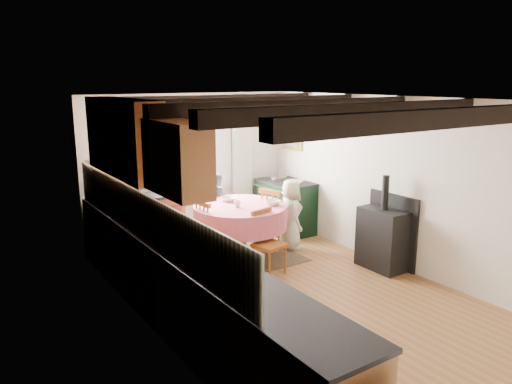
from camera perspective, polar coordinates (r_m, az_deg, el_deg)
floor at (r=6.32m, az=4.12°, el=-11.60°), size 3.60×5.50×0.00m
ceiling at (r=5.75m, az=4.52°, el=10.71°), size 3.60×5.50×0.00m
wall_back at (r=8.21m, az=-7.60°, el=2.89°), size 3.60×0.00×2.40m
wall_left at (r=5.05m, az=-12.05°, el=-3.71°), size 0.00×5.50×2.40m
wall_right at (r=7.15m, az=15.76°, el=1.00°), size 0.00×5.50×2.40m
beam_a at (r=4.36m, az=21.11°, el=7.99°), size 3.60×0.16×0.16m
beam_b at (r=5.01m, az=11.68°, el=9.12°), size 3.60×0.16×0.16m
beam_c at (r=5.75m, az=4.50°, el=9.81°), size 3.60×0.16×0.16m
beam_d at (r=6.57m, az=-0.99°, el=10.24°), size 3.60×0.16×0.16m
beam_e at (r=7.43m, az=-5.24°, el=10.51°), size 3.60×0.16×0.16m
splash_left at (r=5.32m, az=-13.06°, el=-2.88°), size 0.02×4.50×0.55m
splash_back at (r=7.81m, az=-14.12°, el=2.09°), size 1.40×0.02×0.55m
base_cabinet_left at (r=5.42m, az=-8.67°, el=-10.95°), size 0.60×5.30×0.88m
base_cabinet_back at (r=7.72m, az=-13.45°, el=-3.82°), size 1.30×0.60×0.88m
worktop_left at (r=5.26m, az=-8.65°, el=-6.32°), size 0.64×5.30×0.04m
worktop_back at (r=7.58m, az=-13.57°, el=-0.53°), size 1.30×0.64×0.04m
wall_cabinet_glass at (r=6.07m, az=-15.16°, el=6.15°), size 0.34×1.80×0.90m
wall_cabinet_solid at (r=4.69m, az=-9.15°, el=3.93°), size 0.34×0.90×0.70m
window_frame at (r=8.18m, az=-7.00°, el=5.70°), size 1.34×0.03×1.54m
window_pane at (r=8.19m, az=-7.02°, el=5.71°), size 1.20×0.01×1.40m
curtain_left at (r=7.84m, az=-12.16°, el=1.49°), size 0.35×0.10×2.10m
curtain_right at (r=8.60m, az=-1.59°, el=2.78°), size 0.35×0.10×2.10m
curtain_rod at (r=8.05m, az=-6.84°, el=9.88°), size 2.00×0.03×0.03m
wall_picture at (r=8.70m, az=4.23°, el=6.86°), size 0.04×0.50×0.60m
wall_plate at (r=8.62m, az=-1.30°, el=6.84°), size 0.30×0.02×0.30m
rug at (r=7.42m, az=-1.79°, el=-7.68°), size 1.68×1.31×0.01m
dining_table at (r=7.28m, az=-1.82°, el=-4.69°), size 1.37×1.37×0.83m
chair_near at (r=6.73m, az=1.58°, el=-5.87°), size 0.46×0.47×0.90m
chair_left at (r=6.96m, az=-7.36°, el=-5.05°), size 0.47×0.45×0.96m
chair_right at (r=7.72m, az=2.33°, el=-3.06°), size 0.55×0.54×0.98m
aga_range at (r=8.57m, az=3.41°, el=-1.64°), size 0.65×1.00×0.93m
cast_iron_stove at (r=7.09m, az=14.53°, el=-3.45°), size 0.40×0.67×1.34m
child_far at (r=7.86m, az=-4.77°, el=-2.02°), size 0.47×0.35×1.19m
child_right at (r=7.71m, az=4.02°, el=-2.63°), size 0.49×0.62×1.11m
bowl_a at (r=7.41m, az=-3.21°, el=-0.85°), size 0.24×0.24×0.06m
bowl_b at (r=7.17m, az=1.97°, el=-1.27°), size 0.30×0.30×0.07m
cup at (r=7.06m, az=-2.18°, el=-1.38°), size 0.14×0.14×0.09m
canister_tall at (r=7.43m, az=-15.86°, el=0.18°), size 0.14×0.14×0.24m
canister_wide at (r=7.59m, az=-13.85°, el=0.40°), size 0.18×0.18×0.20m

